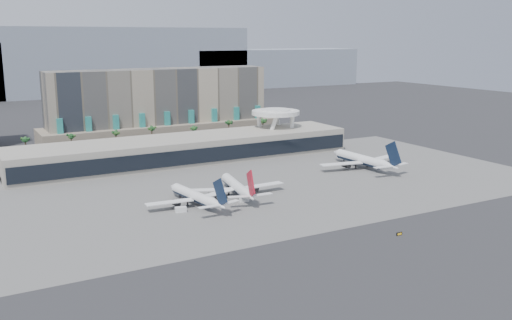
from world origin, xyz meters
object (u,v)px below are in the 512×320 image
airliner_left (196,196)px  airliner_centre (237,186)px  service_vehicle_a (181,210)px  service_vehicle_b (244,200)px  airliner_right (363,160)px  taxiway_sign (399,234)px

airliner_left → airliner_centre: airliner_centre is taller
airliner_left → airliner_centre: (19.31, 4.64, 0.12)m
service_vehicle_a → service_vehicle_b: (25.41, 0.38, -0.10)m
airliner_right → taxiway_sign: (-49.52, -78.22, -3.54)m
airliner_centre → airliner_right: airliner_right is taller
airliner_centre → taxiway_sign: bearing=-60.3°
airliner_centre → service_vehicle_a: airliner_centre is taller
airliner_right → service_vehicle_b: size_ratio=13.91×
airliner_right → service_vehicle_a: (-100.14, -22.99, -3.08)m
airliner_centre → service_vehicle_b: airliner_centre is taller
airliner_left → taxiway_sign: size_ratio=17.80×
airliner_left → service_vehicle_a: size_ratio=9.97×
airliner_right → service_vehicle_a: size_ratio=11.80×
airliner_centre → service_vehicle_b: (-1.83, -9.50, -2.69)m
airliner_left → airliner_centre: 19.86m
airliner_left → service_vehicle_b: 18.32m
service_vehicle_a → airliner_right: bearing=23.6°
airliner_centre → taxiway_sign: airliner_centre is taller
service_vehicle_b → taxiway_sign: size_ratio=1.51×
airliner_left → taxiway_sign: bearing=-62.7°
airliner_centre → airliner_left: bearing=-156.5°
service_vehicle_a → service_vehicle_b: size_ratio=1.18×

